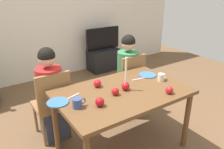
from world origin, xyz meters
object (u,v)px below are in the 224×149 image
Objects in this scene: candle_centerpiece at (125,84)px; chair_left at (53,102)px; plate_left at (58,102)px; mug_left at (78,103)px; apple_near_candle at (115,91)px; plate_right at (147,75)px; person_left_child at (51,96)px; person_right_child at (127,76)px; apple_far_edge at (169,90)px; apple_by_right_mug at (100,102)px; tv_stand at (103,59)px; tv at (103,39)px; apple_by_left_plate at (97,83)px; chair_right at (129,80)px; mug_right at (161,77)px; dining_table at (122,98)px.

chair_left is at bearing 135.70° from candle_centerpiece.
mug_left is (0.12, -0.18, 0.04)m from plate_left.
candle_centerpiece reaches higher than apple_near_candle.
apple_near_candle is at bearing -54.28° from chair_left.
candle_centerpiece is 1.73× the size of plate_right.
person_left_child is at bearing 134.20° from candle_centerpiece.
person_right_child is 14.34× the size of apple_far_edge.
chair_left is 0.54m from plate_left.
mug_left is at bearing 153.21° from apple_by_right_mug.
chair_left reaches higher than tv_stand.
mug_left is at bearing -175.16° from candle_centerpiece.
mug_left is (-1.11, -0.69, 0.23)m from person_right_child.
tv is at bearing 43.67° from person_left_child.
apple_by_left_plate reaches higher than tv_stand.
person_right_child is 0.86m from candle_centerpiece.
mug_left reaches higher than apple_far_edge.
chair_left is 1.14m from chair_right.
person_right_child is 0.71m from mug_right.
apple_by_left_plate is (-0.21, 0.23, -0.03)m from candle_centerpiece.
plate_right reaches higher than tv_stand.
apple_by_right_mug is at bearing -160.57° from candle_centerpiece.
candle_centerpiece is (-0.52, -0.60, 0.31)m from chair_right.
chair_right is at bearing 30.52° from mug_left.
tv_stand is at bearing 43.66° from person_left_child.
person_right_child is (-0.00, 0.03, 0.06)m from chair_right.
apple_by_left_plate reaches higher than apple_near_candle.
plate_right is at bearing -106.96° from tv.
chair_left is at bearing 158.28° from plate_right.
chair_left is 1.41× the size of tv_stand.
chair_left is 2.44m from tv.
person_left_child is (0.00, 0.03, 0.06)m from chair_left.
dining_table is at bearing -116.81° from tv_stand.
plate_left is 0.58m from apple_near_candle.
tv is at bearing 90.00° from tv_stand.
tv_stand is 5.29× the size of mug_right.
mug_left is 1.62× the size of apple_far_edge.
mug_right is 0.76m from apple_by_left_plate.
chair_left reaches higher than dining_table.
mug_right is (-0.62, -2.33, 0.08)m from tv.
chair_right is 11.01× the size of apple_far_edge.
apple_far_edge is (-0.14, -0.49, 0.03)m from plate_right.
plate_right is (-0.65, -2.13, 0.52)m from tv_stand.
chair_left is at bearing -178.37° from person_right_child.
apple_near_candle is at bearing 149.58° from apple_far_edge.
person_left_child reaches higher than candle_centerpiece.
chair_right reaches higher than plate_left.
apple_by_left_plate reaches higher than apple_far_edge.
apple_near_candle reaches higher than plate_right.
dining_table is 2.19× the size of tv_stand.
person_right_child is 1.32m from mug_left.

